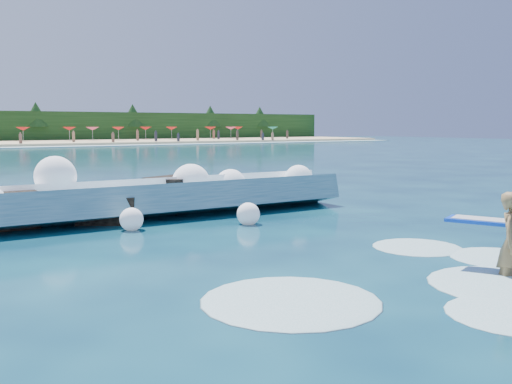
% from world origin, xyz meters
% --- Properties ---
extents(ground, '(200.00, 200.00, 0.00)m').
position_xyz_m(ground, '(0.00, 0.00, 0.00)').
color(ground, '#07233A').
rests_on(ground, ground).
extents(breaking_wave, '(16.47, 2.63, 1.42)m').
position_xyz_m(breaking_wave, '(-0.96, 7.08, 0.50)').
color(breaking_wave, teal).
rests_on(breaking_wave, ground).
extents(rock_cluster, '(7.92, 3.20, 1.28)m').
position_xyz_m(rock_cluster, '(-0.88, 7.43, 0.40)').
color(rock_cluster, black).
rests_on(rock_cluster, ground).
extents(wave_spray, '(15.58, 4.43, 1.96)m').
position_xyz_m(wave_spray, '(-1.39, 6.95, 0.90)').
color(wave_spray, white).
rests_on(wave_spray, ground).
extents(surf_foam, '(9.16, 5.97, 0.14)m').
position_xyz_m(surf_foam, '(2.27, -2.63, 0.00)').
color(surf_foam, silver).
rests_on(surf_foam, ground).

